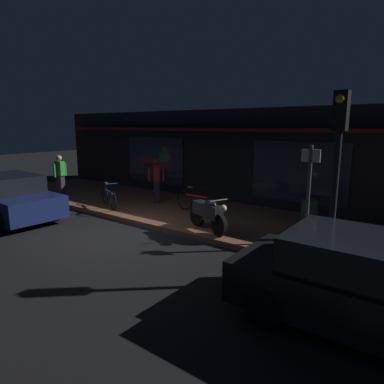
{
  "coord_description": "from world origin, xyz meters",
  "views": [
    {
      "loc": [
        6.98,
        -5.84,
        2.99
      ],
      "look_at": [
        0.79,
        2.4,
        0.95
      ],
      "focal_mm": 31.39,
      "sensor_mm": 36.0,
      "label": 1
    }
  ],
  "objects_px": {
    "traffic_light_pole": "(337,155)",
    "trash_bin": "(309,212)",
    "parked_car_across": "(373,287)",
    "bicycle_parked": "(109,197)",
    "bicycle_extra": "(196,201)",
    "sign_post": "(309,189)",
    "person_bystander": "(156,179)",
    "parked_car_far": "(10,197)",
    "motorcycle": "(208,213)",
    "person_photographer": "(60,175)"
  },
  "relations": [
    {
      "from": "traffic_light_pole",
      "to": "parked_car_across",
      "type": "xyz_separation_m",
      "value": [
        0.94,
        -1.29,
        -1.77
      ]
    },
    {
      "from": "parked_car_far",
      "to": "parked_car_across",
      "type": "xyz_separation_m",
      "value": [
        10.61,
        0.16,
        0.0
      ]
    },
    {
      "from": "bicycle_extra",
      "to": "motorcycle",
      "type": "bearing_deg",
      "value": -44.98
    },
    {
      "from": "parked_car_far",
      "to": "person_bystander",
      "type": "bearing_deg",
      "value": 56.04
    },
    {
      "from": "parked_car_far",
      "to": "motorcycle",
      "type": "bearing_deg",
      "value": 20.73
    },
    {
      "from": "bicycle_parked",
      "to": "traffic_light_pole",
      "type": "height_order",
      "value": "traffic_light_pole"
    },
    {
      "from": "bicycle_extra",
      "to": "parked_car_far",
      "type": "bearing_deg",
      "value": -141.25
    },
    {
      "from": "bicycle_parked",
      "to": "motorcycle",
      "type": "bearing_deg",
      "value": -2.19
    },
    {
      "from": "motorcycle",
      "to": "person_bystander",
      "type": "relative_size",
      "value": 0.97
    },
    {
      "from": "sign_post",
      "to": "parked_car_across",
      "type": "xyz_separation_m",
      "value": [
        1.9,
        -2.83,
        -0.81
      ]
    },
    {
      "from": "trash_bin",
      "to": "parked_car_across",
      "type": "bearing_deg",
      "value": -61.37
    },
    {
      "from": "traffic_light_pole",
      "to": "parked_car_far",
      "type": "bearing_deg",
      "value": -171.46
    },
    {
      "from": "motorcycle",
      "to": "trash_bin",
      "type": "relative_size",
      "value": 1.75
    },
    {
      "from": "sign_post",
      "to": "parked_car_far",
      "type": "relative_size",
      "value": 0.57
    },
    {
      "from": "bicycle_extra",
      "to": "person_photographer",
      "type": "relative_size",
      "value": 0.99
    },
    {
      "from": "sign_post",
      "to": "parked_car_far",
      "type": "bearing_deg",
      "value": -161.05
    },
    {
      "from": "bicycle_parked",
      "to": "person_bystander",
      "type": "bearing_deg",
      "value": 60.49
    },
    {
      "from": "motorcycle",
      "to": "bicycle_parked",
      "type": "bearing_deg",
      "value": 177.81
    },
    {
      "from": "motorcycle",
      "to": "sign_post",
      "type": "xyz_separation_m",
      "value": [
        2.47,
        0.63,
        0.86
      ]
    },
    {
      "from": "motorcycle",
      "to": "person_photographer",
      "type": "xyz_separation_m",
      "value": [
        -7.46,
        0.25,
        0.38
      ]
    },
    {
      "from": "motorcycle",
      "to": "person_photographer",
      "type": "distance_m",
      "value": 7.48
    },
    {
      "from": "person_bystander",
      "to": "bicycle_extra",
      "type": "bearing_deg",
      "value": -6.94
    },
    {
      "from": "trash_bin",
      "to": "person_bystander",
      "type": "bearing_deg",
      "value": -178.55
    },
    {
      "from": "person_photographer",
      "to": "person_bystander",
      "type": "xyz_separation_m",
      "value": [
        3.97,
        1.46,
        0.0
      ]
    },
    {
      "from": "bicycle_parked",
      "to": "sign_post",
      "type": "distance_m",
      "value": 6.93
    },
    {
      "from": "traffic_light_pole",
      "to": "trash_bin",
      "type": "bearing_deg",
      "value": 114.68
    },
    {
      "from": "bicycle_parked",
      "to": "person_bystander",
      "type": "xyz_separation_m",
      "value": [
        0.88,
        1.55,
        0.52
      ]
    },
    {
      "from": "trash_bin",
      "to": "parked_car_far",
      "type": "distance_m",
      "value": 9.39
    },
    {
      "from": "person_bystander",
      "to": "traffic_light_pole",
      "type": "bearing_deg",
      "value": -20.77
    },
    {
      "from": "motorcycle",
      "to": "trash_bin",
      "type": "xyz_separation_m",
      "value": [
        2.15,
        1.86,
        -0.03
      ]
    },
    {
      "from": "bicycle_parked",
      "to": "bicycle_extra",
      "type": "xyz_separation_m",
      "value": [
        2.9,
        1.3,
        0.0
      ]
    },
    {
      "from": "bicycle_extra",
      "to": "bicycle_parked",
      "type": "bearing_deg",
      "value": -155.86
    },
    {
      "from": "motorcycle",
      "to": "bicycle_parked",
      "type": "xyz_separation_m",
      "value": [
        -4.37,
        0.17,
        -0.14
      ]
    },
    {
      "from": "motorcycle",
      "to": "traffic_light_pole",
      "type": "xyz_separation_m",
      "value": [
        3.42,
        -0.91,
        1.83
      ]
    },
    {
      "from": "bicycle_parked",
      "to": "sign_post",
      "type": "relative_size",
      "value": 0.64
    },
    {
      "from": "traffic_light_pole",
      "to": "parked_car_across",
      "type": "distance_m",
      "value": 2.39
    },
    {
      "from": "sign_post",
      "to": "parked_car_across",
      "type": "height_order",
      "value": "sign_post"
    },
    {
      "from": "bicycle_extra",
      "to": "parked_car_across",
      "type": "xyz_separation_m",
      "value": [
        5.84,
        -3.67,
        0.2
      ]
    },
    {
      "from": "traffic_light_pole",
      "to": "sign_post",
      "type": "bearing_deg",
      "value": 121.8
    },
    {
      "from": "sign_post",
      "to": "parked_car_across",
      "type": "relative_size",
      "value": 0.59
    },
    {
      "from": "sign_post",
      "to": "traffic_light_pole",
      "type": "xyz_separation_m",
      "value": [
        0.95,
        -1.54,
        0.97
      ]
    },
    {
      "from": "parked_car_across",
      "to": "trash_bin",
      "type": "bearing_deg",
      "value": 118.63
    },
    {
      "from": "person_bystander",
      "to": "sign_post",
      "type": "relative_size",
      "value": 0.7
    },
    {
      "from": "bicycle_extra",
      "to": "trash_bin",
      "type": "xyz_separation_m",
      "value": [
        3.62,
        0.39,
        0.11
      ]
    },
    {
      "from": "person_bystander",
      "to": "parked_car_across",
      "type": "bearing_deg",
      "value": -26.48
    },
    {
      "from": "parked_car_across",
      "to": "bicycle_extra",
      "type": "bearing_deg",
      "value": 147.84
    },
    {
      "from": "person_photographer",
      "to": "sign_post",
      "type": "relative_size",
      "value": 0.7
    },
    {
      "from": "bicycle_parked",
      "to": "bicycle_extra",
      "type": "height_order",
      "value": "same"
    },
    {
      "from": "sign_post",
      "to": "parked_car_far",
      "type": "distance_m",
      "value": 9.24
    },
    {
      "from": "traffic_light_pole",
      "to": "parked_car_across",
      "type": "bearing_deg",
      "value": -53.83
    }
  ]
}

